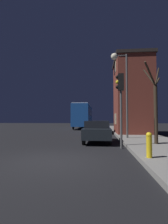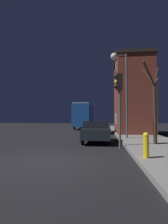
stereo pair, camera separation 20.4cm
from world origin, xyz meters
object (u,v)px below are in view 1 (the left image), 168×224
(fire_hydrant, at_px, (149,144))
(car_near_lane, at_px, (97,131))
(bare_tree, at_px, (155,103))
(car_mid_lane, at_px, (100,127))
(streetlamp, at_px, (120,75))
(bus, at_px, (83,115))
(traffic_light, at_px, (120,94))

(fire_hydrant, bearing_deg, car_near_lane, 110.13)
(bare_tree, distance_m, car_mid_lane, 9.88)
(streetlamp, xyz_separation_m, car_mid_lane, (-1.50, 6.28, -4.14))
(streetlamp, bearing_deg, fire_hydrant, -88.06)
(bare_tree, relative_size, bus, 0.40)
(bus, bearing_deg, bare_tree, -72.89)
(car_near_lane, height_order, car_mid_lane, car_near_lane)
(bus, bearing_deg, streetlamp, -74.99)
(car_mid_lane, xyz_separation_m, fire_hydrant, (1.72, -12.90, -0.08))
(bus, relative_size, car_mid_lane, 2.89)
(streetlamp, distance_m, fire_hydrant, 7.86)
(streetlamp, xyz_separation_m, bare_tree, (1.56, -2.97, -2.44))
(bus, xyz_separation_m, car_mid_lane, (2.87, -10.01, -1.57))
(bus, height_order, fire_hydrant, bus)
(traffic_light, xyz_separation_m, bare_tree, (1.99, 0.70, -0.44))
(fire_hydrant, bearing_deg, car_mid_lane, 97.61)
(traffic_light, bearing_deg, streetlamp, 83.24)
(car_mid_lane, bearing_deg, streetlamp, -76.57)
(streetlamp, xyz_separation_m, car_near_lane, (-1.73, -1.30, -4.11))
(traffic_light, bearing_deg, bare_tree, 19.26)
(car_near_lane, relative_size, car_mid_lane, 1.04)
(car_near_lane, bearing_deg, traffic_light, -61.32)
(traffic_light, xyz_separation_m, bus, (-3.93, 19.95, -0.57))
(streetlamp, height_order, car_near_lane, streetlamp)
(traffic_light, relative_size, bare_tree, 0.90)
(fire_hydrant, bearing_deg, bare_tree, 69.93)
(car_near_lane, bearing_deg, car_mid_lane, 88.28)
(bare_tree, height_order, bus, bare_tree)
(bare_tree, height_order, car_mid_lane, bare_tree)
(streetlamp, distance_m, bus, 17.05)
(streetlamp, xyz_separation_m, traffic_light, (-0.43, -3.66, -2.00))
(streetlamp, xyz_separation_m, bus, (-4.37, 16.28, -2.57))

